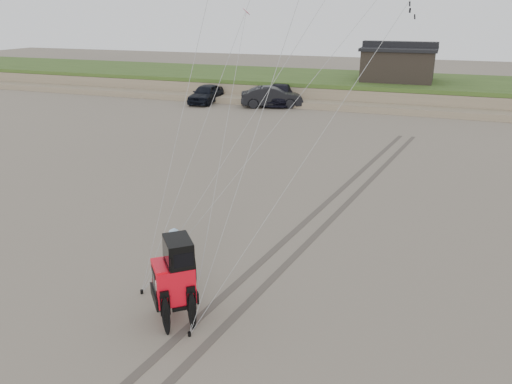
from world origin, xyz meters
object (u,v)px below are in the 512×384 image
cabin (399,63)px  man (176,260)px  jeep (174,289)px  truck_b (272,97)px  truck_a (206,94)px  truck_c (280,94)px

cabin → man: bearing=-94.3°
cabin → jeep: size_ratio=1.31×
truck_b → man: man is taller
truck_a → jeep: 32.54m
jeep → cabin: bearing=136.8°
truck_a → man: bearing=-68.9°
truck_c → jeep: (7.15, -31.67, 0.08)m
cabin → jeep: 37.26m
truck_b → jeep: jeep is taller
truck_a → truck_c: bearing=14.9°
truck_b → man: bearing=172.2°
cabin → truck_a: cabin is taller
truck_a → truck_b: truck_b is taller
truck_c → jeep: bearing=-83.4°
truck_a → truck_b: size_ratio=0.92×
truck_a → man: man is taller
truck_c → man: bearing=-84.0°
truck_c → man: size_ratio=2.90×
truck_c → jeep: 32.47m
truck_b → truck_c: (0.14, 1.83, -0.01)m
truck_b → jeep: (7.29, -29.84, 0.07)m
truck_b → jeep: bearing=172.8°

